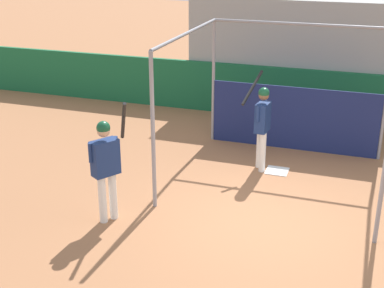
% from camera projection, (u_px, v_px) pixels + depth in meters
% --- Properties ---
extents(ground_plane, '(60.00, 60.00, 0.00)m').
position_uv_depth(ground_plane, '(263.00, 222.00, 8.88)').
color(ground_plane, '#9E6642').
extents(outfield_wall, '(24.00, 0.12, 1.33)m').
position_uv_depth(outfield_wall, '(309.00, 96.00, 13.51)').
color(outfield_wall, '#196038').
rests_on(outfield_wall, ground).
extents(bleacher_section, '(6.50, 3.20, 3.01)m').
position_uv_depth(bleacher_section, '(320.00, 50.00, 14.67)').
color(bleacher_section, '#9E9E99').
rests_on(bleacher_section, ground).
extents(batting_cage, '(3.76, 3.58, 2.78)m').
position_uv_depth(batting_cage, '(291.00, 104.00, 11.01)').
color(batting_cage, gray).
rests_on(batting_cage, ground).
extents(home_plate, '(0.44, 0.44, 0.02)m').
position_uv_depth(home_plate, '(277.00, 171.00, 10.80)').
color(home_plate, white).
rests_on(home_plate, ground).
extents(player_batter, '(0.56, 0.91, 1.90)m').
position_uv_depth(player_batter, '(262.00, 121.00, 10.54)').
color(player_batter, white).
rests_on(player_batter, ground).
extents(player_waiting, '(0.59, 0.81, 2.06)m').
position_uv_depth(player_waiting, '(106.00, 162.00, 8.59)').
color(player_waiting, white).
rests_on(player_waiting, ground).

